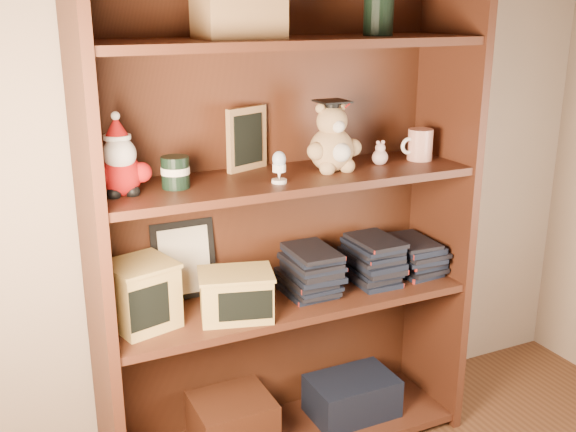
# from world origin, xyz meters

# --- Properties ---
(bookcase) EXTENTS (1.20, 0.35, 1.60)m
(bookcase) POSITION_xyz_m (0.18, 1.36, 0.78)
(bookcase) COLOR #482214
(bookcase) RESTS_ON ground
(shelf_lower) EXTENTS (1.14, 0.33, 0.02)m
(shelf_lower) POSITION_xyz_m (0.19, 1.30, 0.54)
(shelf_lower) COLOR #482214
(shelf_lower) RESTS_ON ground
(shelf_upper) EXTENTS (1.14, 0.33, 0.02)m
(shelf_upper) POSITION_xyz_m (0.19, 1.30, 0.94)
(shelf_upper) COLOR #482214
(shelf_upper) RESTS_ON ground
(santa_plush) EXTENTS (0.16, 0.12, 0.23)m
(santa_plush) POSITION_xyz_m (-0.31, 1.30, 1.03)
(santa_plush) COLOR #A50F0F
(santa_plush) RESTS_ON shelf_upper
(teachers_tin) EXTENTS (0.08, 0.08, 0.09)m
(teachers_tin) POSITION_xyz_m (-0.16, 1.30, 1.00)
(teachers_tin) COLOR black
(teachers_tin) RESTS_ON shelf_upper
(chalkboard_plaque) EXTENTS (0.15, 0.11, 0.19)m
(chalkboard_plaque) POSITION_xyz_m (0.10, 1.42, 1.04)
(chalkboard_plaque) COLOR #9E7547
(chalkboard_plaque) RESTS_ON shelf_upper
(egg_cup) EXTENTS (0.04, 0.04, 0.09)m
(egg_cup) POSITION_xyz_m (0.12, 1.23, 1.00)
(egg_cup) COLOR white
(egg_cup) RESTS_ON shelf_upper
(grad_teddy_bear) EXTENTS (0.18, 0.16, 0.22)m
(grad_teddy_bear) POSITION_xyz_m (0.33, 1.30, 1.03)
(grad_teddy_bear) COLOR tan
(grad_teddy_bear) RESTS_ON shelf_upper
(pink_figurine) EXTENTS (0.05, 0.05, 0.08)m
(pink_figurine) POSITION_xyz_m (0.51, 1.30, 0.98)
(pink_figurine) COLOR #D2A7A2
(pink_figurine) RESTS_ON shelf_upper
(teacher_mug) EXTENTS (0.12, 0.08, 0.10)m
(teacher_mug) POSITION_xyz_m (0.66, 1.30, 1.00)
(teacher_mug) COLOR silver
(teacher_mug) RESTS_ON shelf_upper
(certificate_frame) EXTENTS (0.20, 0.05, 0.25)m
(certificate_frame) POSITION_xyz_m (-0.11, 1.44, 0.68)
(certificate_frame) COLOR black
(certificate_frame) RESTS_ON shelf_lower
(treats_box) EXTENTS (0.22, 0.22, 0.19)m
(treats_box) POSITION_xyz_m (-0.28, 1.30, 0.65)
(treats_box) COLOR tan
(treats_box) RESTS_ON shelf_lower
(pencils_box) EXTENTS (0.25, 0.21, 0.14)m
(pencils_box) POSITION_xyz_m (-0.02, 1.24, 0.62)
(pencils_box) COLOR tan
(pencils_box) RESTS_ON shelf_lower
(book_stack_left) EXTENTS (0.14, 0.20, 0.16)m
(book_stack_left) POSITION_xyz_m (0.26, 1.30, 0.63)
(book_stack_left) COLOR black
(book_stack_left) RESTS_ON shelf_lower
(book_stack_mid) EXTENTS (0.14, 0.20, 0.16)m
(book_stack_mid) POSITION_xyz_m (0.50, 1.30, 0.63)
(book_stack_mid) COLOR black
(book_stack_mid) RESTS_ON shelf_lower
(book_stack_right) EXTENTS (0.14, 0.20, 0.13)m
(book_stack_right) POSITION_xyz_m (0.67, 1.30, 0.61)
(book_stack_right) COLOR black
(book_stack_right) RESTS_ON shelf_lower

